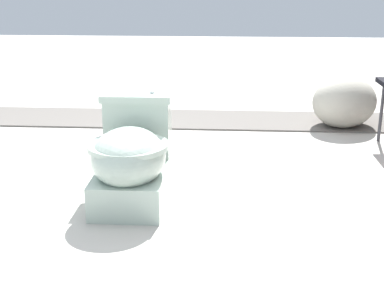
{
  "coord_description": "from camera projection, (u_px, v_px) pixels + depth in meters",
  "views": [
    {
      "loc": [
        2.72,
        0.49,
        1.11
      ],
      "look_at": [
        0.23,
        0.33,
        0.3
      ],
      "focal_mm": 50.0,
      "sensor_mm": 36.0,
      "label": 1
    }
  ],
  "objects": [
    {
      "name": "ground_plane",
      "position": [
        134.0,
        182.0,
        2.96
      ],
      "size": [
        14.0,
        14.0,
        0.0
      ],
      "primitive_type": "plane",
      "color": "#B7B2A8"
    },
    {
      "name": "gravel_strip",
      "position": [
        226.0,
        120.0,
        4.17
      ],
      "size": [
        0.56,
        8.0,
        0.01
      ],
      "primitive_type": "cube",
      "color": "#605B56",
      "rests_on": "ground"
    },
    {
      "name": "toilet",
      "position": [
        132.0,
        158.0,
        2.67
      ],
      "size": [
        0.63,
        0.39,
        0.52
      ],
      "rotation": [
        0.0,
        0.0,
        0.0
      ],
      "color": "#B2C6B7",
      "rests_on": "ground"
    },
    {
      "name": "boulder_near",
      "position": [
        344.0,
        102.0,
        3.95
      ],
      "size": [
        0.63,
        0.65,
        0.38
      ],
      "primitive_type": "ellipsoid",
      "rotation": [
        0.0,
        0.0,
        2.15
      ],
      "color": "#ADA899",
      "rests_on": "ground"
    }
  ]
}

